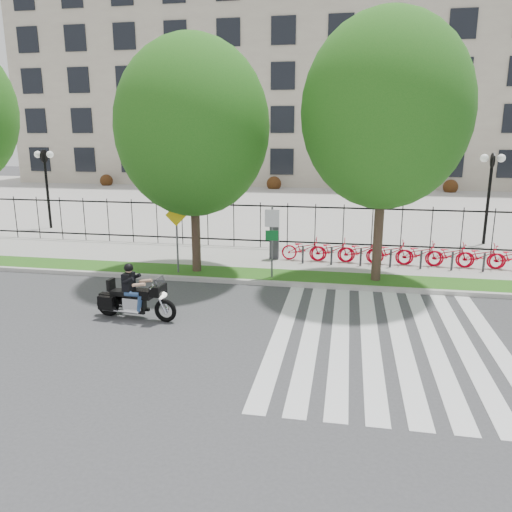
# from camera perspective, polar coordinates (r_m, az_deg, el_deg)

# --- Properties ---
(ground) EXTENTS (120.00, 120.00, 0.00)m
(ground) POSITION_cam_1_polar(r_m,az_deg,el_deg) (13.63, -6.31, -8.07)
(ground) COLOR #3A3B3D
(ground) RESTS_ON ground
(curb) EXTENTS (60.00, 0.20, 0.15)m
(curb) POSITION_cam_1_polar(r_m,az_deg,el_deg) (17.35, -2.43, -2.90)
(curb) COLOR #AFACA5
(curb) RESTS_ON ground
(grass_verge) EXTENTS (60.00, 1.50, 0.15)m
(grass_verge) POSITION_cam_1_polar(r_m,az_deg,el_deg) (18.14, -1.84, -2.14)
(grass_verge) COLOR #215916
(grass_verge) RESTS_ON ground
(sidewalk) EXTENTS (60.00, 3.50, 0.15)m
(sidewalk) POSITION_cam_1_polar(r_m,az_deg,el_deg) (20.51, -0.35, -0.25)
(sidewalk) COLOR #A4A099
(sidewalk) RESTS_ON ground
(plaza) EXTENTS (80.00, 34.00, 0.10)m
(plaza) POSITION_cam_1_polar(r_m,az_deg,el_deg) (37.61, 4.71, 6.12)
(plaza) COLOR #A4A099
(plaza) RESTS_ON ground
(crosswalk_stripes) EXTENTS (5.70, 8.00, 0.01)m
(crosswalk_stripes) POSITION_cam_1_polar(r_m,az_deg,el_deg) (13.15, 14.56, -9.27)
(crosswalk_stripes) COLOR silver
(crosswalk_stripes) RESTS_ON ground
(iron_fence) EXTENTS (30.00, 0.06, 2.00)m
(iron_fence) POSITION_cam_1_polar(r_m,az_deg,el_deg) (21.96, 0.50, 3.56)
(iron_fence) COLOR black
(iron_fence) RESTS_ON sidewalk
(office_building) EXTENTS (60.00, 21.90, 20.15)m
(office_building) POSITION_cam_1_polar(r_m,az_deg,el_deg) (57.33, 7.08, 18.63)
(office_building) COLOR #AA9C89
(office_building) RESTS_ON ground
(lamp_post_left) EXTENTS (1.06, 0.70, 4.25)m
(lamp_post_left) POSITION_cam_1_polar(r_m,az_deg,el_deg) (28.83, -22.94, 9.06)
(lamp_post_left) COLOR black
(lamp_post_left) RESTS_ON ground
(lamp_post_right) EXTENTS (1.06, 0.70, 4.25)m
(lamp_post_right) POSITION_cam_1_polar(r_m,az_deg,el_deg) (24.95, 25.25, 8.26)
(lamp_post_right) COLOR black
(lamp_post_right) RESTS_ON ground
(street_tree_1) EXTENTS (5.35, 5.35, 8.20)m
(street_tree_1) POSITION_cam_1_polar(r_m,az_deg,el_deg) (17.86, -7.24, 14.39)
(street_tree_1) COLOR #38261E
(street_tree_1) RESTS_ON grass_verge
(street_tree_2) EXTENTS (5.43, 5.43, 8.72)m
(street_tree_2) POSITION_cam_1_polar(r_m,az_deg,el_deg) (17.08, 14.57, 15.68)
(street_tree_2) COLOR #38261E
(street_tree_2) RESTS_ON grass_verge
(bike_share_station) EXTENTS (9.97, 0.85, 1.50)m
(bike_share_station) POSITION_cam_1_polar(r_m,az_deg,el_deg) (19.90, 16.39, 0.36)
(bike_share_station) COLOR #2D2D33
(bike_share_station) RESTS_ON sidewalk
(sign_pole_regulatory) EXTENTS (0.50, 0.09, 2.50)m
(sign_pole_regulatory) POSITION_cam_1_polar(r_m,az_deg,el_deg) (17.18, 1.84, 2.66)
(sign_pole_regulatory) COLOR #59595B
(sign_pole_regulatory) RESTS_ON grass_verge
(sign_pole_warning) EXTENTS (0.78, 0.09, 2.49)m
(sign_pole_warning) POSITION_cam_1_polar(r_m,az_deg,el_deg) (18.01, -9.07, 3.03)
(sign_pole_warning) COLOR #59595B
(sign_pole_warning) RESTS_ON grass_verge
(motorcycle_rider) EXTENTS (2.48, 0.81, 1.92)m
(motorcycle_rider) POSITION_cam_1_polar(r_m,az_deg,el_deg) (14.35, -13.69, -4.55)
(motorcycle_rider) COLOR black
(motorcycle_rider) RESTS_ON ground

